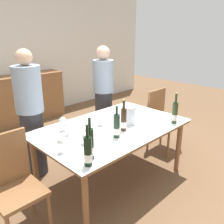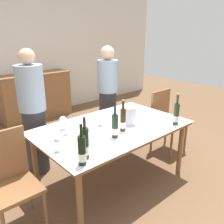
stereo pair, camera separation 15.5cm
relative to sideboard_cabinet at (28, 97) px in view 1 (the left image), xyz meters
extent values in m
plane|color=brown|center=(-0.29, -2.76, -0.48)|extent=(12.00, 12.00, 0.00)
cube|color=silver|center=(-0.29, 0.29, 0.92)|extent=(8.00, 0.10, 2.80)
cube|color=brown|center=(0.00, 0.00, -0.01)|extent=(1.44, 0.44, 0.94)
cube|color=brown|center=(0.00, 0.00, 0.47)|extent=(1.48, 0.46, 0.02)
cylinder|color=brown|center=(-1.08, -3.21, -0.14)|extent=(0.06, 0.06, 0.69)
cylinder|color=brown|center=(0.49, -3.21, -0.14)|extent=(0.06, 0.06, 0.69)
cylinder|color=brown|center=(-1.08, -2.30, -0.14)|extent=(0.06, 0.06, 0.69)
cylinder|color=brown|center=(0.49, -2.30, -0.14)|extent=(0.06, 0.06, 0.69)
cube|color=brown|center=(-0.29, -2.76, 0.22)|extent=(1.73, 1.07, 0.04)
cube|color=white|center=(-0.29, -2.76, 0.24)|extent=(1.76, 1.10, 0.01)
cylinder|color=silver|center=(-0.08, -2.83, 0.36)|extent=(0.18, 0.18, 0.22)
cylinder|color=silver|center=(-0.08, -2.83, 0.46)|extent=(0.19, 0.19, 0.01)
cylinder|color=#332314|center=(-0.28, -2.93, 0.37)|extent=(0.06, 0.06, 0.25)
cylinder|color=white|center=(-0.28, -2.93, 0.32)|extent=(0.07, 0.07, 0.07)
cylinder|color=#332314|center=(-0.28, -2.93, 0.55)|extent=(0.03, 0.03, 0.09)
cylinder|color=tan|center=(-0.28, -2.93, 0.60)|extent=(0.02, 0.02, 0.02)
cylinder|color=black|center=(-1.03, -3.21, 0.38)|extent=(0.07, 0.07, 0.26)
cylinder|color=white|center=(-1.03, -3.21, 0.32)|extent=(0.07, 0.07, 0.07)
cylinder|color=black|center=(-1.03, -3.21, 0.56)|extent=(0.03, 0.03, 0.11)
cylinder|color=#28381E|center=(0.32, -3.21, 0.38)|extent=(0.07, 0.07, 0.26)
cylinder|color=white|center=(0.32, -3.21, 0.32)|extent=(0.07, 0.07, 0.07)
cylinder|color=#28381E|center=(0.32, -3.21, 0.56)|extent=(0.03, 0.03, 0.11)
cylinder|color=tan|center=(0.32, -3.21, 0.62)|extent=(0.02, 0.02, 0.02)
cylinder|color=#1E3323|center=(-0.47, -3.00, 0.37)|extent=(0.07, 0.07, 0.25)
cylinder|color=white|center=(-0.47, -3.00, 0.32)|extent=(0.07, 0.07, 0.07)
cylinder|color=#1E3323|center=(-0.47, -3.00, 0.55)|extent=(0.03, 0.03, 0.09)
cylinder|color=black|center=(-0.95, -3.15, 0.39)|extent=(0.07, 0.07, 0.29)
cylinder|color=white|center=(-0.95, -3.15, 0.33)|extent=(0.07, 0.07, 0.08)
cylinder|color=black|center=(-0.95, -3.15, 0.58)|extent=(0.03, 0.03, 0.10)
cylinder|color=white|center=(-0.37, -2.64, 0.25)|extent=(0.07, 0.07, 0.00)
cylinder|color=white|center=(-0.37, -2.64, 0.29)|extent=(0.01, 0.01, 0.07)
sphere|color=white|center=(-0.37, -2.64, 0.35)|extent=(0.08, 0.08, 0.08)
cylinder|color=white|center=(-0.72, -2.85, 0.25)|extent=(0.06, 0.06, 0.00)
cylinder|color=white|center=(-0.72, -2.85, 0.29)|extent=(0.01, 0.01, 0.07)
sphere|color=white|center=(-0.72, -2.85, 0.35)|extent=(0.08, 0.08, 0.08)
cylinder|color=white|center=(-1.07, -2.87, 0.25)|extent=(0.07, 0.07, 0.00)
cylinder|color=white|center=(-1.07, -2.87, 0.29)|extent=(0.01, 0.01, 0.08)
sphere|color=white|center=(-1.07, -2.87, 0.36)|extent=(0.07, 0.07, 0.07)
cylinder|color=white|center=(-0.81, -2.88, 0.25)|extent=(0.07, 0.07, 0.00)
cylinder|color=white|center=(-0.81, -2.88, 0.28)|extent=(0.01, 0.01, 0.06)
sphere|color=white|center=(-0.81, -2.88, 0.34)|extent=(0.07, 0.07, 0.07)
cylinder|color=white|center=(-0.81, -2.59, 0.25)|extent=(0.07, 0.07, 0.00)
cylinder|color=white|center=(-0.81, -2.59, 0.29)|extent=(0.01, 0.01, 0.08)
sphere|color=white|center=(-0.81, -2.59, 0.36)|extent=(0.07, 0.07, 0.07)
cylinder|color=white|center=(-0.77, -2.45, 0.25)|extent=(0.07, 0.07, 0.00)
cylinder|color=white|center=(-0.77, -2.45, 0.29)|extent=(0.01, 0.01, 0.08)
sphere|color=white|center=(-0.77, -2.45, 0.36)|extent=(0.08, 0.08, 0.08)
cylinder|color=brown|center=(-1.29, -2.94, -0.27)|extent=(0.03, 0.03, 0.42)
cylinder|color=brown|center=(-1.29, -2.57, -0.27)|extent=(0.03, 0.03, 0.42)
cube|color=brown|center=(-1.47, -2.76, -0.05)|extent=(0.42, 0.42, 0.04)
cube|color=brown|center=(-1.47, -2.56, 0.22)|extent=(0.42, 0.04, 0.49)
cylinder|color=brown|center=(0.70, -2.94, -0.27)|extent=(0.03, 0.03, 0.43)
cylinder|color=brown|center=(1.07, -2.94, -0.27)|extent=(0.03, 0.03, 0.43)
cylinder|color=brown|center=(0.70, -2.57, -0.27)|extent=(0.03, 0.03, 0.43)
cylinder|color=brown|center=(1.07, -2.57, -0.27)|extent=(0.03, 0.03, 0.43)
cube|color=brown|center=(0.88, -2.76, -0.03)|extent=(0.42, 0.42, 0.04)
cube|color=brown|center=(0.88, -2.56, 0.22)|extent=(0.42, 0.04, 0.47)
cylinder|color=#2D2D33|center=(-0.89, -1.94, -0.05)|extent=(0.28, 0.28, 0.86)
cylinder|color=#8C9EB2|center=(-0.89, -1.94, 0.66)|extent=(0.33, 0.33, 0.56)
sphere|color=#DBAD89|center=(-0.89, -1.94, 1.03)|extent=(0.19, 0.19, 0.19)
cylinder|color=#2D2D33|center=(0.41, -1.86, -0.05)|extent=(0.28, 0.28, 0.87)
cylinder|color=#8C9EB2|center=(0.41, -1.86, 0.63)|extent=(0.33, 0.33, 0.50)
sphere|color=beige|center=(0.41, -1.86, 0.99)|extent=(0.22, 0.22, 0.22)
camera|label=1|loc=(-2.12, -4.58, 1.32)|focal=38.00mm
camera|label=2|loc=(-2.01, -4.69, 1.32)|focal=38.00mm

